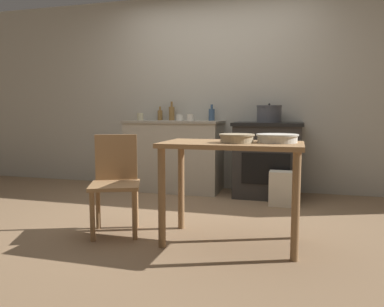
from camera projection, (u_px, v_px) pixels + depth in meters
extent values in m
plane|color=#896B4C|center=(181.00, 219.00, 3.59)|extent=(14.00, 14.00, 0.00)
cube|color=#B2AD9E|center=(217.00, 93.00, 4.97)|extent=(8.00, 0.07, 2.55)
cube|color=#B2A893|center=(174.00, 157.00, 4.89)|extent=(1.21, 0.56, 0.88)
cube|color=gray|center=(174.00, 122.00, 4.84)|extent=(1.24, 0.59, 0.03)
cube|color=#2D2B28|center=(268.00, 161.00, 4.54)|extent=(0.78, 0.61, 0.86)
cube|color=black|center=(269.00, 124.00, 4.49)|extent=(0.82, 0.65, 0.04)
cube|color=black|center=(265.00, 169.00, 4.25)|extent=(0.54, 0.01, 0.36)
cube|color=#997047|center=(232.00, 145.00, 2.85)|extent=(1.06, 0.58, 0.03)
cylinder|color=olive|center=(162.00, 198.00, 2.80)|extent=(0.06, 0.06, 0.76)
cylinder|color=olive|center=(296.00, 207.00, 2.53)|extent=(0.06, 0.06, 0.76)
cylinder|color=olive|center=(181.00, 186.00, 3.26)|extent=(0.06, 0.06, 0.76)
cylinder|color=olive|center=(296.00, 193.00, 2.99)|extent=(0.06, 0.06, 0.76)
cube|color=#997047|center=(115.00, 185.00, 3.10)|extent=(0.52, 0.52, 0.03)
cube|color=#997047|center=(116.00, 157.00, 3.26)|extent=(0.34, 0.17, 0.40)
cylinder|color=#997047|center=(92.00, 217.00, 2.95)|extent=(0.04, 0.04, 0.40)
cylinder|color=#997047|center=(135.00, 215.00, 2.98)|extent=(0.04, 0.04, 0.40)
cylinder|color=#997047|center=(98.00, 206.00, 3.27)|extent=(0.04, 0.04, 0.40)
cylinder|color=#997047|center=(136.00, 205.00, 3.31)|extent=(0.04, 0.04, 0.40)
cube|color=beige|center=(281.00, 189.00, 4.08)|extent=(0.26, 0.18, 0.38)
cylinder|color=#4C4C51|center=(269.00, 115.00, 4.54)|extent=(0.30, 0.30, 0.18)
cylinder|color=#4C4C51|center=(269.00, 106.00, 4.53)|extent=(0.31, 0.31, 0.02)
sphere|color=black|center=(269.00, 104.00, 4.53)|extent=(0.02, 0.02, 0.02)
cylinder|color=silver|center=(277.00, 138.00, 2.82)|extent=(0.30, 0.30, 0.06)
cylinder|color=beige|center=(277.00, 135.00, 2.82)|extent=(0.32, 0.32, 0.01)
cylinder|color=tan|center=(237.00, 138.00, 2.80)|extent=(0.25, 0.25, 0.07)
cylinder|color=tan|center=(237.00, 135.00, 2.80)|extent=(0.27, 0.27, 0.01)
cylinder|color=olive|center=(160.00, 115.00, 5.10)|extent=(0.07, 0.07, 0.13)
cylinder|color=olive|center=(160.00, 108.00, 5.09)|extent=(0.03, 0.03, 0.05)
cylinder|color=olive|center=(172.00, 114.00, 5.04)|extent=(0.08, 0.08, 0.18)
cylinder|color=olive|center=(172.00, 104.00, 5.03)|extent=(0.03, 0.03, 0.07)
cylinder|color=#3D5675|center=(212.00, 115.00, 4.87)|extent=(0.08, 0.08, 0.15)
cylinder|color=#3D5675|center=(212.00, 107.00, 4.86)|extent=(0.03, 0.03, 0.06)
cylinder|color=silver|center=(180.00, 118.00, 4.73)|extent=(0.08, 0.08, 0.08)
cylinder|color=silver|center=(190.00, 118.00, 4.55)|extent=(0.08, 0.08, 0.09)
cylinder|color=beige|center=(140.00, 117.00, 4.90)|extent=(0.08, 0.08, 0.10)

